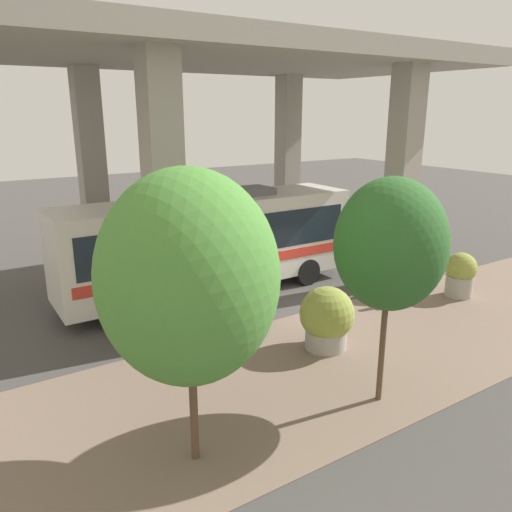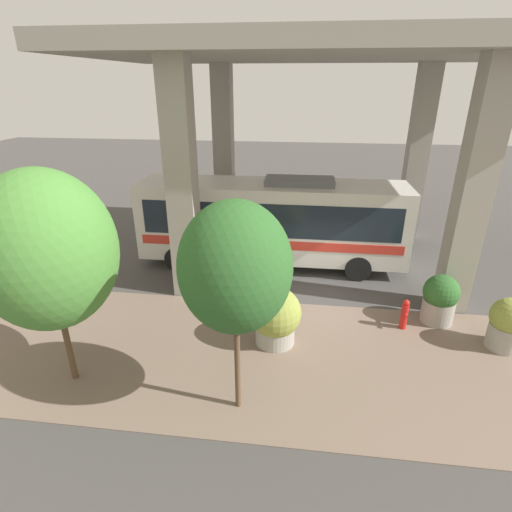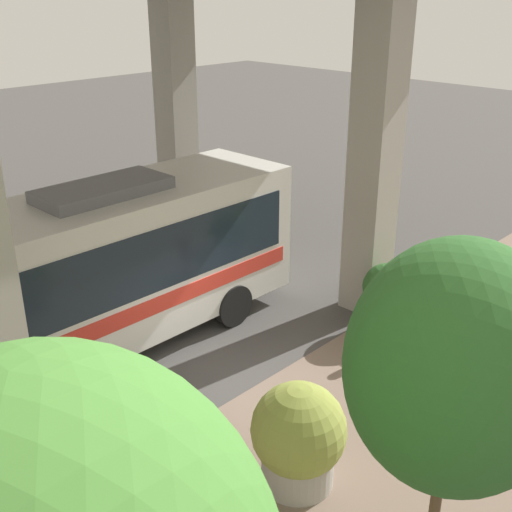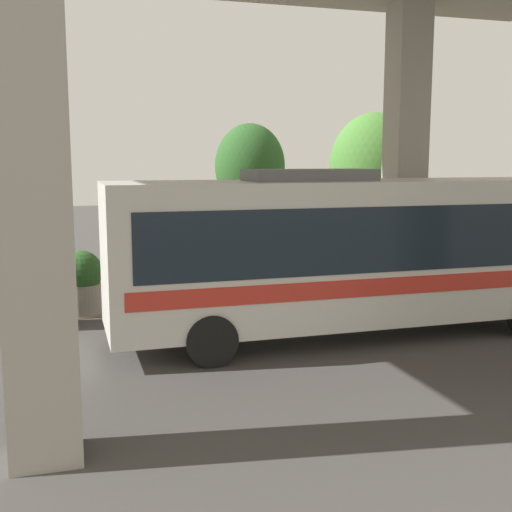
{
  "view_description": "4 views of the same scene",
  "coord_description": "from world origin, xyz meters",
  "views": [
    {
      "loc": [
        -11.85,
        9.56,
        6.33
      ],
      "look_at": [
        0.91,
        1.41,
        1.9
      ],
      "focal_mm": 35.0,
      "sensor_mm": 36.0,
      "label": 1
    },
    {
      "loc": [
        -12.11,
        0.51,
        7.13
      ],
      "look_at": [
        -0.49,
        1.97,
        1.97
      ],
      "focal_mm": 28.0,
      "sensor_mm": 36.0,
      "label": 2
    },
    {
      "loc": [
        -7.41,
        7.36,
        7.36
      ],
      "look_at": [
        0.38,
        -0.63,
        2.57
      ],
      "focal_mm": 45.0,
      "sensor_mm": 36.0,
      "label": 3
    },
    {
      "loc": [
        15.88,
        -4.23,
        3.88
      ],
      "look_at": [
        0.08,
        0.54,
        1.39
      ],
      "focal_mm": 45.0,
      "sensor_mm": 36.0,
      "label": 4
    }
  ],
  "objects": [
    {
      "name": "bus",
      "position": [
        3.29,
        1.79,
        1.99
      ],
      "size": [
        2.59,
        10.64,
        3.68
      ],
      "color": "silver",
      "rests_on": "ground"
    },
    {
      "name": "planter_front",
      "position": [
        -1.74,
        -5.39,
        0.82
      ],
      "size": [
        1.06,
        1.06,
        1.6
      ],
      "color": "#9E998E",
      "rests_on": "ground"
    },
    {
      "name": "fire_hydrant",
      "position": [
        -1.08,
        -2.73,
        0.52
      ],
      "size": [
        0.45,
        0.22,
        1.02
      ],
      "color": "red",
      "rests_on": "ground"
    },
    {
      "name": "street_tree_far",
      "position": [
        -4.93,
        1.84,
        3.65
      ],
      "size": [
        2.35,
        2.35,
        5.07
      ],
      "color": "brown",
      "rests_on": "ground"
    },
    {
      "name": "planter_back",
      "position": [
        -0.53,
        -3.88,
        0.83
      ],
      "size": [
        1.1,
        1.1,
        1.63
      ],
      "color": "#9E998E",
      "rests_on": "ground"
    },
    {
      "name": "planter_middle",
      "position": [
        -2.3,
        1.18,
        0.89
      ],
      "size": [
        1.5,
        1.5,
        1.78
      ],
      "color": "#9E998E",
      "rests_on": "ground"
    },
    {
      "name": "ground_plane",
      "position": [
        0.0,
        0.0,
        0.0
      ],
      "size": [
        80.0,
        80.0,
        0.0
      ],
      "primitive_type": "plane",
      "color": "#474442",
      "rests_on": "ground"
    },
    {
      "name": "sidewalk_strip",
      "position": [
        -3.0,
        0.0,
        0.01
      ],
      "size": [
        6.0,
        40.0,
        0.02
      ],
      "color": "#7A6656",
      "rests_on": "ground"
    }
  ]
}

